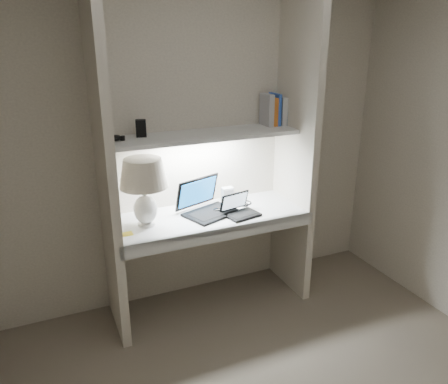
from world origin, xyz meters
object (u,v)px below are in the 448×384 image
laptop_main (206,205)px  speaker (227,195)px  table_lamp (144,181)px  book_row (277,110)px  laptop_netbook (240,210)px

laptop_main → speaker: size_ratio=3.83×
table_lamp → book_row: bearing=9.4°
laptop_main → book_row: (0.66, 0.13, 0.65)m
table_lamp → laptop_netbook: 0.75m
table_lamp → laptop_main: 0.55m
table_lamp → laptop_main: table_lamp is taller
speaker → book_row: bearing=0.6°
laptop_netbook → speaker: (0.02, 0.27, 0.02)m
table_lamp → book_row: (1.13, 0.19, 0.38)m
laptop_netbook → laptop_main: bearing=133.7°
laptop_main → speaker: 0.27m
laptop_netbook → book_row: 0.85m
laptop_main → book_row: book_row is taller
table_lamp → laptop_netbook: size_ratio=1.74×
laptop_main → laptop_netbook: bearing=-54.3°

